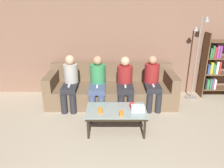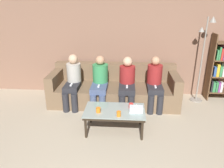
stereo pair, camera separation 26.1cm
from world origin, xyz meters
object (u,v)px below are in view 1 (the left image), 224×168
object	(u,v)px
couch	(112,89)
coffee_table	(117,112)
cup_far_center	(122,113)
seated_person_mid_left	(98,81)
bookshelf	(217,67)
seated_person_mid_right	(126,81)
standing_lamp	(199,50)
seated_person_right_end	(153,81)
cup_near_left	(133,105)
cup_near_right	(101,110)
tissue_box	(139,108)
seated_person_left_end	(71,81)

from	to	relation	value
couch	coffee_table	bearing A→B (deg)	-85.90
cup_far_center	seated_person_mid_left	world-z (taller)	seated_person_mid_left
bookshelf	seated_person_mid_right	bearing A→B (deg)	-165.30
standing_lamp	seated_person_right_end	distance (m)	1.23
cup_far_center	seated_person_right_end	distance (m)	1.37
seated_person_mid_right	couch	bearing A→B (deg)	140.52
couch	seated_person_mid_right	xyz separation A→B (m)	(0.28, -0.23, 0.27)
seated_person_right_end	cup_near_left	bearing A→B (deg)	-119.03
cup_near_right	seated_person_mid_left	world-z (taller)	seated_person_mid_left
couch	tissue_box	world-z (taller)	couch
couch	coffee_table	world-z (taller)	couch
couch	coffee_table	distance (m)	1.20
cup_far_center	standing_lamp	bearing A→B (deg)	42.61
standing_lamp	seated_person_mid_left	size ratio (longest dim) A/B	1.72
bookshelf	seated_person_mid_right	xyz separation A→B (m)	(-2.10, -0.55, -0.16)
couch	tissue_box	distance (m)	1.32
coffee_table	seated_person_mid_left	bearing A→B (deg)	111.15
seated_person_right_end	standing_lamp	bearing A→B (deg)	21.11
coffee_table	tissue_box	world-z (taller)	tissue_box
cup_near_right	standing_lamp	world-z (taller)	standing_lamp
cup_near_left	standing_lamp	bearing A→B (deg)	40.21
couch	cup_far_center	distance (m)	1.42
tissue_box	standing_lamp	world-z (taller)	standing_lamp
couch	seated_person_left_end	world-z (taller)	seated_person_left_end
cup_near_left	cup_far_center	distance (m)	0.35
seated_person_mid_right	cup_near_left	bearing A→B (deg)	-84.97
cup_far_center	seated_person_right_end	world-z (taller)	seated_person_right_end
cup_far_center	tissue_box	world-z (taller)	tissue_box
couch	standing_lamp	world-z (taller)	standing_lamp
standing_lamp	coffee_table	bearing A→B (deg)	-142.63
tissue_box	seated_person_mid_left	distance (m)	1.24
standing_lamp	seated_person_left_end	distance (m)	2.81
coffee_table	tissue_box	size ratio (longest dim) A/B	4.62
coffee_table	seated_person_mid_right	size ratio (longest dim) A/B	0.97
bookshelf	tissue_box	bearing A→B (deg)	-141.39
tissue_box	cup_far_center	bearing A→B (deg)	-149.57
cup_near_right	cup_far_center	xyz separation A→B (m)	(0.34, -0.10, -0.00)
bookshelf	seated_person_mid_left	bearing A→B (deg)	-168.28
cup_far_center	couch	bearing A→B (deg)	96.64
cup_near_right	seated_person_mid_right	distance (m)	1.16
tissue_box	seated_person_left_end	size ratio (longest dim) A/B	0.20
cup_near_right	seated_person_right_end	distance (m)	1.49
couch	tissue_box	size ratio (longest dim) A/B	12.41
cup_near_left	tissue_box	bearing A→B (deg)	-57.02
seated_person_mid_left	seated_person_right_end	world-z (taller)	seated_person_right_end
cup_near_right	standing_lamp	distance (m)	2.62
couch	cup_near_right	xyz separation A→B (m)	(-0.18, -1.30, 0.16)
seated_person_left_end	cup_near_left	bearing A→B (deg)	-35.80
cup_near_left	seated_person_mid_right	distance (m)	0.88
cup_near_right	seated_person_right_end	bearing A→B (deg)	46.33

